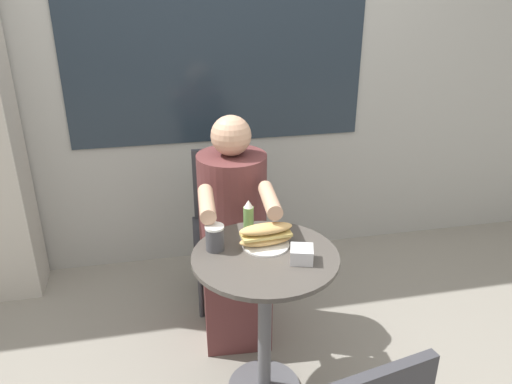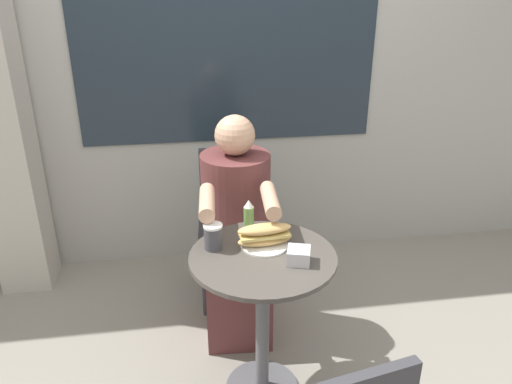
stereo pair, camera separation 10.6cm
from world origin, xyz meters
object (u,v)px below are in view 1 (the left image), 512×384
Objects in this scene: diner_chair at (225,211)px; seated_diner at (234,243)px; condiment_bottle at (248,217)px; cafe_table at (265,296)px; sandwich_on_plate at (266,236)px; drink_cup at (215,238)px.

diner_chair is 0.75× the size of seated_diner.
diner_chair is 5.70× the size of condiment_bottle.
seated_diner reaches higher than condiment_bottle.
diner_chair is at bearing -87.49° from seated_diner.
diner_chair reaches higher than cafe_table.
condiment_bottle is (0.02, -0.28, 0.29)m from seated_diner.
cafe_table is 0.26m from sandwich_on_plate.
condiment_bottle reaches higher than drink_cup.
sandwich_on_plate is 1.53× the size of condiment_bottle.
seated_diner is 0.50m from sandwich_on_plate.
sandwich_on_plate is at bearing -71.03° from condiment_bottle.
seated_diner is 4.98× the size of sandwich_on_plate.
diner_chair is 0.68m from condiment_bottle.
seated_diner is at bearing 96.01° from cafe_table.
diner_chair is at bearing 78.61° from drink_cup.
drink_cup is 0.21m from condiment_bottle.
drink_cup is at bearing 156.37° from cafe_table.
cafe_table is at bearing -82.30° from condiment_bottle.
condiment_bottle reaches higher than diner_chair.
drink_cup is 0.72× the size of condiment_bottle.
diner_chair is (-0.04, 0.84, 0.00)m from cafe_table.
cafe_table is 0.83× the size of diner_chair.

